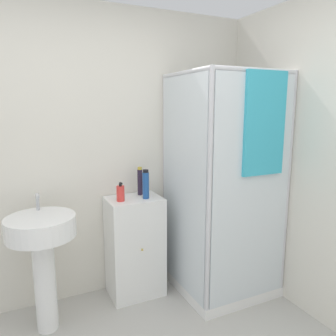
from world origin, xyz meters
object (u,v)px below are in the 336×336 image
sink (42,246)px  shampoo_bottle_tall_black (140,181)px  shampoo_bottle_blue (146,184)px  soap_dispenser (120,193)px

sink → shampoo_bottle_tall_black: 0.96m
sink → shampoo_bottle_blue: 0.94m
sink → shampoo_bottle_tall_black: shampoo_bottle_tall_black is taller
shampoo_bottle_tall_black → shampoo_bottle_blue: 0.13m
shampoo_bottle_tall_black → shampoo_bottle_blue: (0.00, -0.13, -0.00)m
shampoo_bottle_blue → sink: bearing=-172.1°
sink → shampoo_bottle_blue: bearing=7.9°
soap_dispenser → shampoo_bottle_blue: bearing=-4.2°
soap_dispenser → shampoo_bottle_tall_black: bearing=28.4°
sink → soap_dispenser: soap_dispenser is taller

